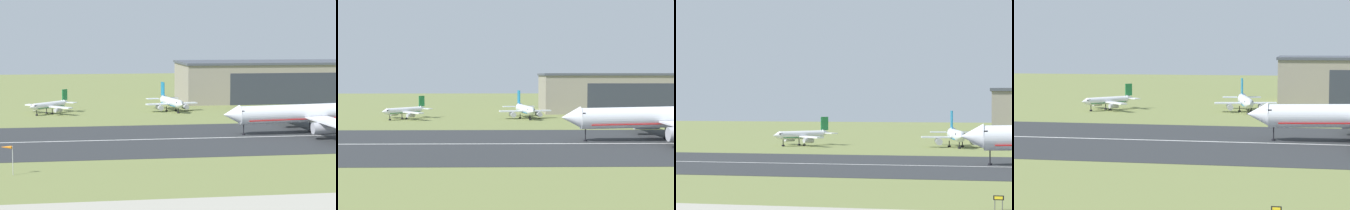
# 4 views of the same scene
# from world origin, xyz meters

# --- Properties ---
(ground_plane) EXTENTS (682.43, 682.43, 0.00)m
(ground_plane) POSITION_xyz_m (0.00, 49.75, 0.00)
(ground_plane) COLOR olive
(runway_strip) EXTENTS (442.43, 52.56, 0.06)m
(runway_strip) POSITION_xyz_m (0.00, 99.50, 0.03)
(runway_strip) COLOR #2B2D30
(runway_strip) RESTS_ON ground_plane
(runway_centreline) EXTENTS (398.18, 0.70, 0.01)m
(runway_centreline) POSITION_xyz_m (0.00, 99.50, 0.07)
(runway_centreline) COLOR silver
(runway_centreline) RESTS_ON runway_strip
(airplane_parked_west) EXTENTS (18.72, 22.60, 9.65)m
(airplane_parked_west) POSITION_xyz_m (9.48, 161.46, 3.12)
(airplane_parked_west) COLOR silver
(airplane_parked_west) RESTS_ON ground_plane
(airplane_parked_centre) EXTENTS (18.03, 17.78, 7.89)m
(airplane_parked_centre) POSITION_xyz_m (-32.65, 159.28, 2.90)
(airplane_parked_centre) COLOR white
(airplane_parked_centre) RESTS_ON ground_plane
(runway_sign) EXTENTS (1.23, 0.13, 1.70)m
(runway_sign) POSITION_xyz_m (22.91, 40.32, 1.25)
(runway_sign) COLOR #4C4C51
(runway_sign) RESTS_ON ground_plane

